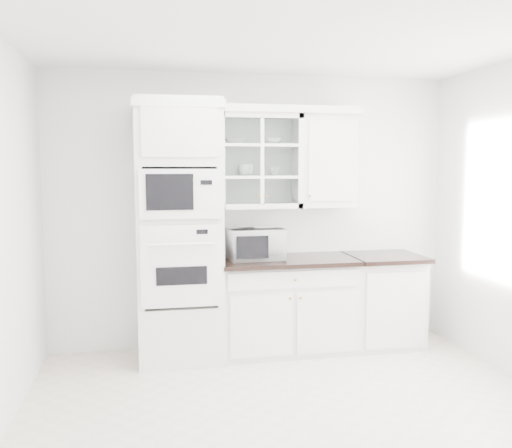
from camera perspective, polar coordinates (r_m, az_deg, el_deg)
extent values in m
cube|color=beige|center=(4.12, 4.39, -19.83)|extent=(4.00, 3.50, 0.01)
cube|color=white|center=(5.42, -0.34, 1.32)|extent=(4.00, 0.02, 2.70)
cube|color=white|center=(3.80, 4.74, 19.54)|extent=(4.00, 3.50, 0.02)
cube|color=silver|center=(5.03, -8.10, -0.83)|extent=(0.76, 0.65, 2.40)
cube|color=white|center=(4.74, -7.85, -4.44)|extent=(0.70, 0.03, 0.72)
cube|color=black|center=(4.74, -7.82, -5.43)|extent=(0.44, 0.01, 0.16)
cube|color=white|center=(4.67, -7.96, 3.12)|extent=(0.70, 0.03, 0.43)
cube|color=black|center=(4.65, -9.07, 3.34)|extent=(0.40, 0.01, 0.31)
cube|color=silver|center=(5.35, 3.22, -8.65)|extent=(1.30, 0.60, 0.88)
cube|color=black|center=(5.22, 3.35, -3.86)|extent=(1.32, 0.67, 0.04)
cube|color=silver|center=(5.67, 13.16, -7.94)|extent=(0.70, 0.60, 0.88)
cube|color=black|center=(5.55, 13.43, -3.42)|extent=(0.72, 0.67, 0.04)
cube|color=silver|center=(5.25, 0.29, 6.63)|extent=(0.80, 0.33, 0.90)
cube|color=silver|center=(5.25, 0.29, 4.99)|extent=(0.74, 0.29, 0.02)
cube|color=silver|center=(5.25, 0.29, 8.27)|extent=(0.74, 0.29, 0.02)
cube|color=silver|center=(5.42, 7.35, 6.57)|extent=(0.55, 0.33, 0.90)
cube|color=white|center=(5.23, -0.80, 11.95)|extent=(2.14, 0.38, 0.07)
imported|color=white|center=(5.16, -0.08, -2.07)|extent=(0.54, 0.46, 0.30)
imported|color=white|center=(5.23, -2.10, 8.69)|extent=(0.26, 0.26, 0.06)
imported|color=white|center=(5.29, 1.57, 8.70)|extent=(0.22, 0.22, 0.06)
imported|color=white|center=(5.23, -1.09, 5.70)|extent=(0.16, 0.16, 0.11)
imported|color=white|center=(5.29, 2.00, 5.57)|extent=(0.12, 0.12, 0.09)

